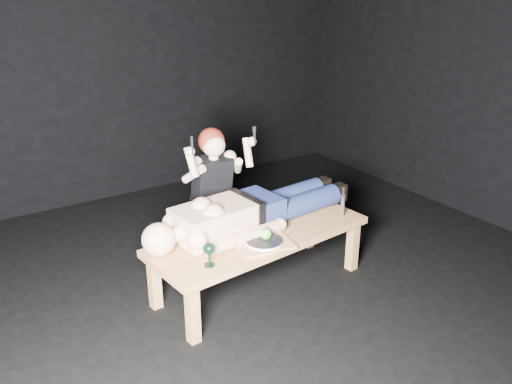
# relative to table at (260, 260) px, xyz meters

# --- Properties ---
(ground) EXTENTS (5.00, 5.00, 0.00)m
(ground) POSITION_rel_table_xyz_m (-0.06, -0.16, -0.23)
(ground) COLOR black
(ground) RESTS_ON ground
(back_wall) EXTENTS (5.00, 0.00, 5.00)m
(back_wall) POSITION_rel_table_xyz_m (-0.06, 2.34, 1.27)
(back_wall) COLOR black
(back_wall) RESTS_ON ground
(table) EXTENTS (1.69, 0.76, 0.45)m
(table) POSITION_rel_table_xyz_m (0.00, 0.00, 0.00)
(table) COLOR tan
(table) RESTS_ON ground
(lying_man) EXTENTS (1.86, 0.72, 0.29)m
(lying_man) POSITION_rel_table_xyz_m (0.04, 0.15, 0.37)
(lying_man) COLOR beige
(lying_man) RESTS_ON table
(kneeling_woman) EXTENTS (0.65, 0.72, 1.15)m
(kneeling_woman) POSITION_rel_table_xyz_m (-0.07, 0.63, 0.35)
(kneeling_woman) COLOR black
(kneeling_woman) RESTS_ON ground
(serving_tray) EXTENTS (0.41, 0.32, 0.02)m
(serving_tray) POSITION_rel_table_xyz_m (-0.09, -0.18, 0.24)
(serving_tray) COLOR tan
(serving_tray) RESTS_ON table
(plate) EXTENTS (0.28, 0.28, 0.02)m
(plate) POSITION_rel_table_xyz_m (-0.09, -0.18, 0.26)
(plate) COLOR white
(plate) RESTS_ON serving_tray
(apple) EXTENTS (0.08, 0.08, 0.08)m
(apple) POSITION_rel_table_xyz_m (-0.07, -0.17, 0.31)
(apple) COLOR #58AE2E
(apple) RESTS_ON plate
(goblet) EXTENTS (0.09, 0.09, 0.16)m
(goblet) POSITION_rel_table_xyz_m (-0.53, -0.22, 0.31)
(goblet) COLOR black
(goblet) RESTS_ON table
(fork_flat) EXTENTS (0.02, 0.17, 0.01)m
(fork_flat) POSITION_rel_table_xyz_m (-0.40, -0.24, 0.23)
(fork_flat) COLOR #B2B2B7
(fork_flat) RESTS_ON table
(knife_flat) EXTENTS (0.03, 0.18, 0.01)m
(knife_flat) POSITION_rel_table_xyz_m (0.11, -0.17, 0.23)
(knife_flat) COLOR #B2B2B7
(knife_flat) RESTS_ON table
(spoon_flat) EXTENTS (0.16, 0.11, 0.01)m
(spoon_flat) POSITION_rel_table_xyz_m (-0.01, -0.11, 0.23)
(spoon_flat) COLOR #B2B2B7
(spoon_flat) RESTS_ON table
(carving_knife) EXTENTS (0.03, 0.04, 0.25)m
(carving_knife) POSITION_rel_table_xyz_m (0.69, -0.11, 0.35)
(carving_knife) COLOR #B2B2B7
(carving_knife) RESTS_ON table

